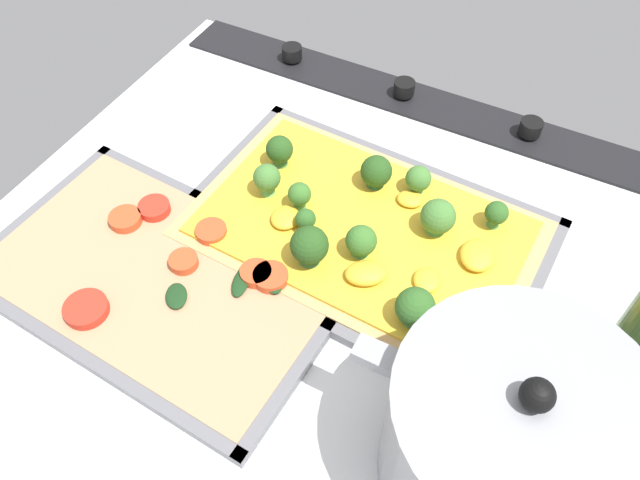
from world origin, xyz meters
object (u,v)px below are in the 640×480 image
Objects in this scene: baking_tray_front at (361,235)px; baking_tray_back at (161,280)px; veggie_pizza_back at (163,274)px; broccoli_pizza at (364,228)px; cooking_pot at (508,441)px.

baking_tray_back is (15.80, 15.02, 0.01)cm from baking_tray_front.
baking_tray_front is at bearing -136.44° from baking_tray_back.
baking_tray_back is 1.07× the size of veggie_pizza_back.
broccoli_pizza is 1.44× the size of cooking_pot.
broccoli_pizza is 27.26cm from cooking_pot.
veggie_pizza_back is at bearing -5.34° from cooking_pot.
cooking_pot is (-20.36, 18.08, 6.61)cm from baking_tray_front.
baking_tray_back is (16.13, 14.75, -1.59)cm from broccoli_pizza.
cooking_pot is at bearing 175.17° from baking_tray_back.
broccoli_pizza reaches higher than baking_tray_front.
broccoli_pizza reaches higher than baking_tray_back.
broccoli_pizza is 21.92cm from baking_tray_back.
baking_tray_back is 0.79cm from veggie_pizza_back.
cooking_pot is (-20.02, 17.81, 5.01)cm from broccoli_pizza.
cooking_pot reaches higher than baking_tray_front.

